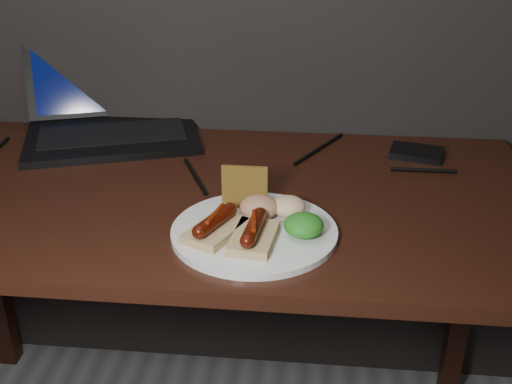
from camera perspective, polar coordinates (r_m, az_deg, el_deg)
The scene contains 11 objects.
desk at distance 1.35m, azimuth -5.54°, elevation -3.22°, with size 1.40×0.70×0.75m.
laptop at distance 1.63m, azimuth -12.82°, elevation 6.92°, with size 0.49×0.46×0.25m.
hard_drive at distance 1.50m, azimuth 14.08°, elevation 3.39°, with size 0.12×0.08×0.02m, color black.
desk_cables at distance 1.43m, azimuth -3.31°, elevation 2.82°, with size 1.05×0.36×0.01m.
plate at distance 1.14m, azimuth -0.15°, elevation -3.56°, with size 0.30×0.30×0.01m, color silver.
bread_sausage_left at distance 1.11m, azimuth -3.63°, elevation -3.04°, with size 0.11×0.13×0.04m.
bread_sausage_center at distance 1.09m, azimuth -0.20°, elevation -3.68°, with size 0.08×0.12×0.04m.
crispbread at distance 1.19m, azimuth -1.01°, elevation 0.43°, with size 0.09×0.01×0.09m, color olive.
salad_greens at distance 1.11m, azimuth 4.26°, elevation -2.96°, with size 0.07×0.07×0.04m, color #135D12.
salsa_mound at distance 1.16m, azimuth 0.30°, elevation -1.34°, with size 0.07×0.07×0.04m, color maroon.
coleslaw_mound at distance 1.17m, azimuth 2.89°, elevation -1.29°, with size 0.06×0.06×0.04m, color beige.
Camera 1 is at (0.25, 0.23, 1.32)m, focal length 45.00 mm.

